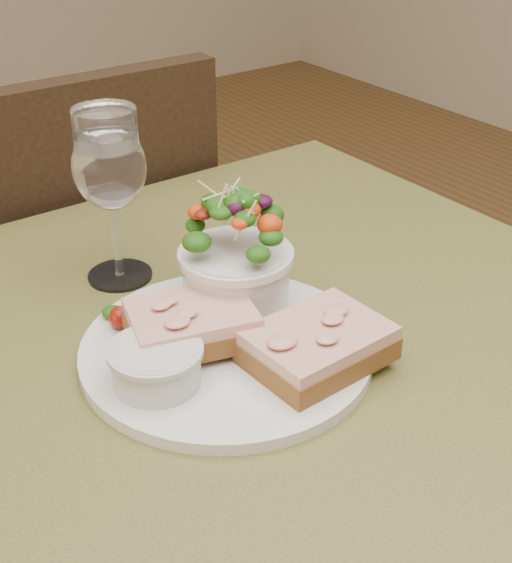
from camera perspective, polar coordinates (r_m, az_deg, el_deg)
cafe_table at (r=0.81m, az=0.39°, el=-10.70°), size 0.80×0.80×0.75m
chair_far at (r=1.46m, az=-13.46°, el=-7.82°), size 0.43×0.43×0.90m
dinner_plate at (r=0.73m, az=-2.17°, el=-4.99°), size 0.27×0.27×0.01m
sandwich_front at (r=0.70m, az=4.51°, el=-4.62°), size 0.13×0.10×0.03m
sandwich_back at (r=0.72m, az=-4.70°, el=-3.05°), size 0.13×0.11×0.03m
ramekin at (r=0.67m, az=-7.28°, el=-5.95°), size 0.08×0.08×0.04m
salad_bowl at (r=0.76m, az=-1.49°, el=2.15°), size 0.10×0.10×0.13m
garnish at (r=0.77m, az=-9.41°, el=-2.36°), size 0.05×0.04×0.02m
wine_glass at (r=0.81m, az=-10.60°, el=7.86°), size 0.08×0.08×0.18m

